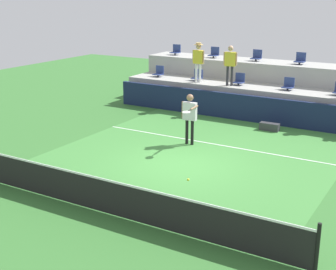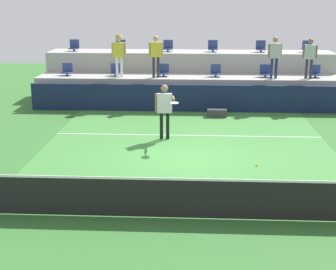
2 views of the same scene
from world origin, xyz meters
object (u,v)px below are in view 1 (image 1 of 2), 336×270
Objects in this scene: tennis_ball at (188,180)px; stadium_chair_lower_mid_left at (239,80)px; stadium_chair_upper_far_left at (176,51)px; stadium_chair_upper_mid_left at (257,56)px; tennis_player at (190,114)px; stadium_chair_upper_mid_right at (300,59)px; stadium_chair_lower_mid_right at (288,85)px; stadium_chair_upper_left at (214,53)px; stadium_chair_lower_left at (198,76)px; stadium_chair_lower_far_left at (159,72)px; spectator_in_white at (230,61)px; spectator_with_hat at (198,58)px; equipment_bag at (269,127)px.

stadium_chair_lower_mid_left is at bearing 105.68° from tennis_ball.
stadium_chair_upper_far_left is 4.35m from stadium_chair_upper_mid_left.
tennis_player reaches higher than tennis_ball.
tennis_ball is at bearing -86.85° from stadium_chair_upper_mid_right.
stadium_chair_lower_mid_right is at bearing -40.17° from stadium_chair_upper_mid_left.
stadium_chair_upper_left is at bearing 109.09° from tennis_player.
tennis_player is (-1.78, -7.12, -1.18)m from stadium_chair_upper_mid_right.
stadium_chair_lower_left is 2.94m from stadium_chair_upper_mid_left.
tennis_ball is at bearing -63.89° from stadium_chair_lower_left.
stadium_chair_upper_mid_right is at bearing 15.89° from stadium_chair_lower_far_left.
stadium_chair_lower_far_left is 1.00× the size of stadium_chair_upper_mid_left.
tennis_player is at bearing -82.36° from spectator_in_white.
stadium_chair_upper_far_left is 0.30× the size of spectator_in_white.
stadium_chair_upper_mid_right is 4.55m from spectator_with_hat.
stadium_chair_lower_far_left is at bearing 180.00° from stadium_chair_lower_left.
spectator_with_hat is at bearing 156.75° from equipment_bag.
stadium_chair_lower_far_left is 1.00× the size of stadium_chair_upper_left.
stadium_chair_lower_left is 0.29× the size of spectator_with_hat.
tennis_ball is (2.42, -4.59, -0.37)m from tennis_player.
spectator_with_hat is (-4.00, -2.18, 0.04)m from stadium_chair_upper_mid_right.
stadium_chair_upper_mid_left is (4.35, 0.00, 0.00)m from stadium_chair_upper_far_left.
stadium_chair_upper_left is at bearing 180.00° from stadium_chair_upper_mid_right.
stadium_chair_lower_mid_right is at bearing 93.25° from tennis_ball.
spectator_with_hat is at bearing -168.33° from stadium_chair_lower_mid_left.
equipment_bag is at bearing -34.80° from spectator_in_white.
tennis_ball is (0.56, -9.91, -0.70)m from stadium_chair_lower_mid_right.
tennis_player is 3.82m from equipment_bag.
tennis_player is (2.43, -5.32, -0.33)m from stadium_chair_lower_left.
equipment_bag is at bearing -88.92° from stadium_chair_upper_mid_right.
stadium_chair_upper_far_left is (-4.27, 1.80, 0.85)m from stadium_chair_lower_mid_left.
spectator_with_hat is (2.41, -2.18, 0.04)m from stadium_chair_upper_far_left.
stadium_chair_upper_mid_left reaches higher than tennis_player.
spectator_in_white is (3.88, -0.38, 0.84)m from stadium_chair_lower_far_left.
spectator_with_hat is (2.33, -0.38, 0.89)m from stadium_chair_lower_far_left.
stadium_chair_lower_far_left is 0.29× the size of tennis_player.
stadium_chair_lower_mid_right is 0.30× the size of spectator_in_white.
stadium_chair_upper_mid_right is at bearing 93.15° from tennis_ball.
equipment_bag is at bearing -61.61° from stadium_chair_upper_mid_left.
stadium_chair_lower_left is 0.99m from spectator_with_hat.
stadium_chair_lower_mid_right is 2.92m from stadium_chair_upper_mid_left.
stadium_chair_upper_far_left is at bearing 180.00° from stadium_chair_upper_left.
tennis_player is 2.40× the size of equipment_bag.
spectator_with_hat is at bearing -131.68° from stadium_chair_upper_mid_left.
stadium_chair_lower_mid_left is at bearing -139.90° from stadium_chair_upper_mid_right.
stadium_chair_lower_mid_left is 5.34m from tennis_player.
stadium_chair_upper_mid_right is (4.24, 0.00, 0.00)m from stadium_chair_upper_left.
spectator_with_hat is at bearing 180.00° from spectator_in_white.
spectator_in_white is 3.75m from equipment_bag.
spectator_in_white is at bearing -50.48° from stadium_chair_upper_left.
equipment_bag is (6.48, -3.93, -2.16)m from stadium_chair_upper_far_left.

